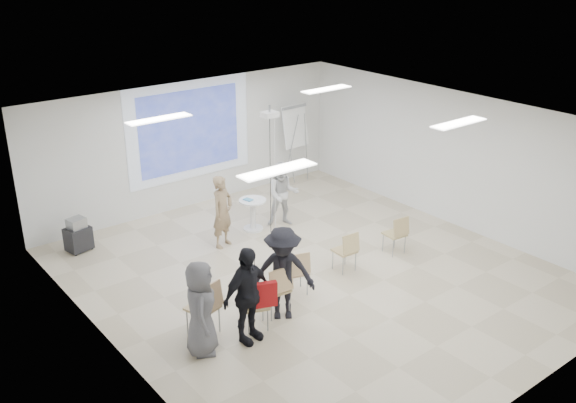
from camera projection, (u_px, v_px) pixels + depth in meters
floor at (314, 276)px, 12.31m from camera, size 8.00×9.00×0.10m
ceiling at (316, 119)px, 11.14m from camera, size 8.00×9.00×0.10m
wall_back at (189, 144)px, 15.03m from camera, size 8.00×0.10×3.00m
wall_left at (105, 267)px, 9.40m from camera, size 0.10×9.00×3.00m
wall_right at (455, 159)px, 14.05m from camera, size 0.10×9.00×3.00m
projection_halo at (190, 130)px, 14.85m from camera, size 3.20×0.01×2.30m
projection_image at (190, 131)px, 14.84m from camera, size 2.60×0.01×1.90m
pedestal_table at (253, 213)px, 14.03m from camera, size 0.72×0.72×0.74m
player_left at (222, 207)px, 13.13m from camera, size 0.75×0.63×1.74m
player_right at (283, 191)px, 14.14m from camera, size 0.99×0.94×1.62m
controller_left at (223, 189)px, 13.31m from camera, size 0.07×0.12×0.04m
controller_right at (270, 177)px, 14.11m from camera, size 0.10×0.14×0.04m
chair_far_left at (206, 304)px, 10.19m from camera, size 0.57×0.59×0.97m
chair_left_mid at (257, 303)px, 10.35m from camera, size 0.52×0.54×0.85m
chair_left_inner at (277, 287)px, 10.74m from camera, size 0.48×0.51×0.94m
chair_center at (297, 269)px, 11.41m from camera, size 0.51×0.53×0.86m
chair_right_inner at (347, 249)px, 12.22m from camera, size 0.41×0.44×0.83m
chair_right_far at (397, 232)px, 12.91m from camera, size 0.43×0.46×0.83m
red_jacket at (263, 295)px, 10.17m from camera, size 0.45×0.26×0.42m
laptop at (274, 287)px, 10.83m from camera, size 0.37×0.28×0.03m
audience_left at (247, 289)px, 9.93m from camera, size 1.18×0.82×1.87m
audience_mid at (283, 268)px, 10.56m from camera, size 1.37×1.23×1.87m
audience_outer at (200, 303)px, 9.67m from camera, size 0.91×1.01×1.73m
flipchart_easel at (295, 127)px, 16.28m from camera, size 0.90×0.68×2.08m
av_cart at (78, 236)px, 13.12m from camera, size 0.55×0.47×0.72m
ceiling_projector at (270, 121)px, 12.42m from camera, size 0.30×0.25×3.00m
fluor_panel_nw at (159, 119)px, 11.48m from camera, size 1.20×0.30×0.02m
fluor_panel_ne at (326, 89)px, 13.77m from camera, size 1.20×0.30×0.02m
fluor_panel_sw at (278, 170)px, 8.93m from camera, size 1.20×0.30×0.02m
fluor_panel_se at (459, 123)px, 11.23m from camera, size 1.20×0.30×0.02m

